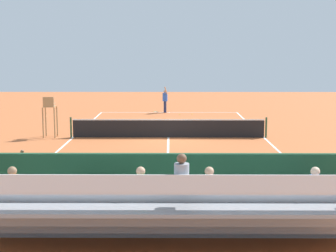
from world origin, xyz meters
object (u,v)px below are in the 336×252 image
Objects in this scene: umpire_chair at (50,112)px; tennis_ball_near at (180,115)px; equipment_bag at (216,217)px; tennis_racket at (155,112)px; line_judge at (19,186)px; bleacher_stand at (171,212)px; tennis_player at (165,99)px; tennis_net at (168,128)px; tennis_ball_far at (192,114)px; courtside_bench at (293,202)px.

tennis_ball_near is (-6.96, -9.41, -1.28)m from umpire_chair.
equipment_bag reaches higher than tennis_racket.
bleacher_stand is at bearing 153.52° from line_judge.
tennis_player is 29.18× the size of tennis_ball_near.
tennis_racket is at bearing -84.81° from tennis_net.
bleacher_stand reaches higher than tennis_ball_far.
tennis_ball_far is at bearing -159.38° from tennis_ball_near.
equipment_bag is 13.64× the size of tennis_ball_far.
courtside_bench is (-3.22, -2.07, -0.40)m from bleacher_stand.
tennis_player and line_judge have the same top height.
equipment_bag is 22.83m from tennis_ball_near.
equipment_bag is 24.33m from tennis_player.
tennis_ball_near reaches higher than tennis_racket.
bleacher_stand is 5.03× the size of courtside_bench.
courtside_bench reaches higher than equipment_bag.
umpire_chair reaches higher than tennis_player.
tennis_ball_far is (1.70, -23.03, -0.53)m from courtside_bench.
umpire_chair is at bearing 53.52° from tennis_ball_near.
tennis_racket is at bearing -96.38° from line_judge.
line_judge is at bearing -26.48° from bleacher_stand.
tennis_ball_near is at bearing -88.62° from equipment_bag.
umpire_chair is 12.57m from tennis_ball_far.
tennis_net is 5.72× the size of courtside_bench.
line_judge is at bearing 76.77° from tennis_ball_far.
equipment_bag is at bearing 95.56° from tennis_net.
tennis_racket is (2.34, -24.77, -0.16)m from equipment_bag.
tennis_net is at bearing 91.60° from tennis_player.
tennis_net reaches higher than tennis_ball_far.
line_judge is (3.80, 13.39, 0.51)m from tennis_net.
bleacher_stand is 137.27× the size of tennis_ball_near.
tennis_net reaches higher than tennis_racket.
line_judge is (4.56, 22.81, 0.98)m from tennis_ball_near.
tennis_racket is (0.73, -0.51, -1.00)m from tennis_player.
tennis_net is 9.46m from tennis_ball_near.
courtside_bench is at bearing -176.39° from equipment_bag.
bleacher_stand reaches higher than tennis_net.
line_judge is (7.14, 0.12, 0.46)m from courtside_bench.
tennis_ball_far is (-7.84, -9.74, -1.28)m from umpire_chair.
line_judge is at bearing 100.16° from umpire_chair.
tennis_net is 6.25m from umpire_chair.
umpire_chair is at bearing -60.78° from equipment_bag.
line_judge is at bearing -0.15° from equipment_bag.
tennis_player is at bearing 145.13° from tennis_racket.
tennis_net is at bearing 85.41° from tennis_ball_near.
tennis_ball_near is at bearing -126.48° from umpire_chair.
courtside_bench is 7.15m from line_judge.
bleacher_stand reaches higher than equipment_bag.
bleacher_stand is 3.85m from courtside_bench.
tennis_net is at bearing 80.44° from tennis_ball_far.
tennis_racket is at bearing -47.38° from tennis_ball_near.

